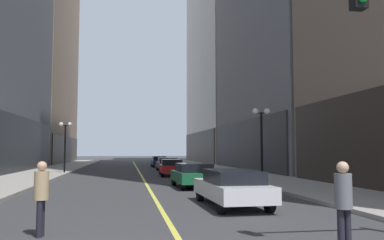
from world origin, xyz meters
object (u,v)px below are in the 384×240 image
at_px(street_lamp_left_far, 65,136).
at_px(car_maroon, 167,164).
at_px(car_white, 232,186).
at_px(street_lamp_right_mid, 261,129).
at_px(car_navy, 159,161).
at_px(car_red, 171,167).
at_px(fire_hydrant_right, 341,193).
at_px(pedestrian_in_tan_trench, 41,192).
at_px(car_green, 193,174).
at_px(pedestrian_in_grey_suit, 343,199).

bearing_deg(street_lamp_left_far, car_maroon, 21.29).
distance_m(car_maroon, street_lamp_left_far, 10.13).
distance_m(car_white, street_lamp_right_mid, 8.85).
height_order(car_white, car_navy, same).
xyz_separation_m(car_white, car_red, (-0.28, 17.38, -0.00)).
xyz_separation_m(street_lamp_left_far, fire_hydrant_right, (13.30, -21.09, -2.86)).
distance_m(car_maroon, street_lamp_right_mid, 17.71).
distance_m(car_maroon, pedestrian_in_tan_trench, 29.48).
xyz_separation_m(car_red, street_lamp_right_mid, (4.09, -9.80, 2.54)).
height_order(car_white, car_green, same).
xyz_separation_m(car_red, car_maroon, (0.43, 7.34, 0.00)).
relative_size(car_navy, fire_hydrant_right, 5.56).
bearing_deg(fire_hydrant_right, car_maroon, 99.59).
bearing_deg(pedestrian_in_grey_suit, car_navy, 90.53).
bearing_deg(pedestrian_in_tan_trench, car_green, 64.09).
bearing_deg(street_lamp_left_far, car_navy, 54.69).
relative_size(car_white, pedestrian_in_tan_trench, 2.69).
relative_size(pedestrian_in_grey_suit, street_lamp_left_far, 0.41).
height_order(car_white, pedestrian_in_grey_suit, pedestrian_in_grey_suit).
bearing_deg(car_red, street_lamp_left_far, 156.55).
bearing_deg(pedestrian_in_tan_trench, street_lamp_right_mid, 50.77).
height_order(car_maroon, street_lamp_right_mid, street_lamp_right_mid).
relative_size(street_lamp_left_far, fire_hydrant_right, 5.54).
xyz_separation_m(car_maroon, street_lamp_right_mid, (3.66, -17.14, 2.54)).
bearing_deg(fire_hydrant_right, car_navy, 97.11).
height_order(car_white, street_lamp_left_far, street_lamp_left_far).
bearing_deg(pedestrian_in_tan_trench, car_red, 75.70).
height_order(car_red, car_navy, same).
height_order(pedestrian_in_grey_suit, pedestrian_in_tan_trench, pedestrian_in_grey_suit).
height_order(car_navy, street_lamp_right_mid, street_lamp_right_mid).
xyz_separation_m(car_white, pedestrian_in_tan_trench, (-5.77, -4.16, 0.32)).
bearing_deg(fire_hydrant_right, car_white, -179.08).
xyz_separation_m(car_green, car_navy, (0.27, 26.63, -0.00)).
xyz_separation_m(car_white, street_lamp_left_far, (-8.99, 21.16, 2.54)).
bearing_deg(pedestrian_in_grey_suit, street_lamp_left_far, 108.70).
bearing_deg(fire_hydrant_right, pedestrian_in_tan_trench, -157.25).
xyz_separation_m(car_white, fire_hydrant_right, (4.31, 0.07, -0.32)).
xyz_separation_m(car_navy, street_lamp_left_far, (-9.07, -12.81, 2.54)).
bearing_deg(car_green, car_white, -88.56).
bearing_deg(car_white, fire_hydrant_right, 0.92).
relative_size(pedestrian_in_tan_trench, street_lamp_left_far, 0.40).
bearing_deg(car_green, car_red, 90.55).
height_order(car_navy, fire_hydrant_right, car_navy).
distance_m(car_maroon, pedestrian_in_grey_suit, 31.48).
bearing_deg(street_lamp_left_far, street_lamp_right_mid, -46.70).
relative_size(pedestrian_in_grey_suit, pedestrian_in_tan_trench, 1.02).
height_order(car_maroon, pedestrian_in_tan_trench, pedestrian_in_tan_trench).
xyz_separation_m(car_maroon, street_lamp_left_far, (-9.14, -3.56, 2.54)).
bearing_deg(street_lamp_left_far, pedestrian_in_tan_trench, -82.76).
relative_size(car_navy, street_lamp_right_mid, 1.00).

